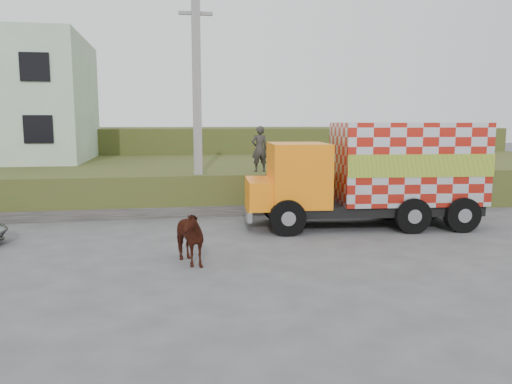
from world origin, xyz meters
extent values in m
plane|color=#474749|center=(0.00, 0.00, 0.00)|extent=(120.00, 120.00, 0.00)
cube|color=#38521B|center=(0.00, 10.00, 0.75)|extent=(40.00, 12.00, 1.50)
cube|color=#38521B|center=(0.00, 22.00, 1.50)|extent=(40.00, 12.00, 3.00)
cube|color=#595651|center=(-2.00, 4.20, 0.20)|extent=(16.00, 0.50, 0.40)
cube|color=gray|center=(-1.00, 4.60, 4.00)|extent=(0.30, 0.30, 8.00)
cube|color=gray|center=(-1.00, 4.60, 7.20)|extent=(1.20, 0.12, 0.12)
cube|color=black|center=(4.41, 1.52, 0.65)|extent=(6.95, 2.78, 0.35)
cube|color=orange|center=(2.02, 1.73, 1.74)|extent=(1.99, 2.44, 1.99)
cube|color=orange|center=(0.88, 1.83, 1.15)|extent=(1.18, 2.17, 0.90)
cube|color=silver|center=(5.60, 1.42, 2.09)|extent=(4.78, 2.78, 2.59)
cube|color=yellow|center=(5.49, 0.21, 2.09)|extent=(4.57, 0.44, 0.70)
cube|color=yellow|center=(5.71, 2.63, 2.09)|extent=(4.57, 0.44, 0.70)
cube|color=silver|center=(0.39, 1.88, 0.55)|extent=(0.35, 2.30, 0.30)
cylinder|color=black|center=(1.43, 0.63, 0.55)|extent=(1.12, 0.44, 1.10)
cylinder|color=black|center=(1.63, 2.92, 0.55)|extent=(1.12, 0.44, 1.10)
cylinder|color=black|center=(5.30, 0.29, 0.55)|extent=(1.12, 0.44, 1.10)
cylinder|color=black|center=(5.50, 2.58, 0.55)|extent=(1.12, 0.44, 1.10)
cylinder|color=black|center=(6.89, 0.16, 0.55)|extent=(1.12, 0.44, 1.10)
cylinder|color=black|center=(7.09, 2.44, 0.55)|extent=(1.12, 0.44, 1.10)
imported|color=#38120E|center=(-1.73, -1.88, 0.68)|extent=(1.26, 1.75, 1.35)
imported|color=#2A2825|center=(1.40, 5.19, 2.38)|extent=(0.69, 0.49, 1.76)
camera|label=1|loc=(-2.10, -13.74, 3.41)|focal=35.00mm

